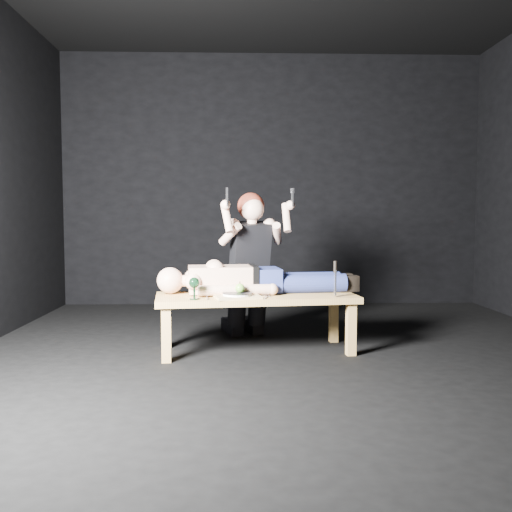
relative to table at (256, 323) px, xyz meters
name	(u,v)px	position (x,y,z in m)	size (l,w,h in m)	color
ground	(290,353)	(0.26, -0.08, -0.23)	(5.00, 5.00, 0.00)	black
back_wall	(272,180)	(0.26, 2.42, 1.27)	(5.00, 5.00, 0.00)	black
table	(256,323)	(0.00, 0.00, 0.00)	(1.55, 0.58, 0.45)	#B38B48
lying_man	(260,276)	(0.03, 0.14, 0.36)	(1.56, 0.48, 0.26)	#D1A48C
kneeling_woman	(248,263)	(-0.06, 0.57, 0.43)	(0.69, 0.78, 1.30)	black
serving_tray	(237,297)	(-0.15, -0.18, 0.24)	(0.33, 0.24, 0.02)	tan
plate	(237,294)	(-0.15, -0.18, 0.25)	(0.22, 0.22, 0.02)	white
apple	(240,288)	(-0.13, -0.17, 0.30)	(0.07, 0.07, 0.07)	#5AAC2B
goblet	(194,288)	(-0.46, -0.24, 0.31)	(0.08, 0.08, 0.16)	black
fork_flat	(207,298)	(-0.37, -0.19, 0.23)	(0.01, 0.16, 0.01)	#B2B2B7
knife_flat	(266,297)	(0.07, -0.16, 0.23)	(0.01, 0.16, 0.01)	#B2B2B7
spoon_flat	(264,296)	(0.06, -0.08, 0.23)	(0.01, 0.16, 0.01)	#B2B2B7
carving_knife	(335,279)	(0.60, -0.14, 0.36)	(0.04, 0.04, 0.27)	#B2B2B7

